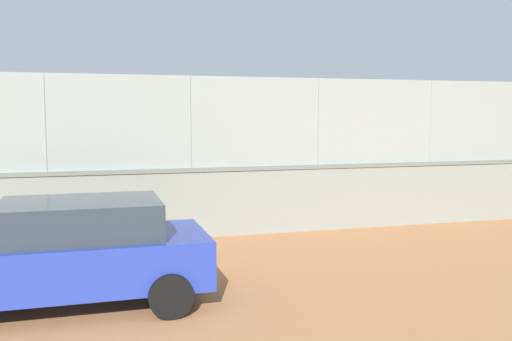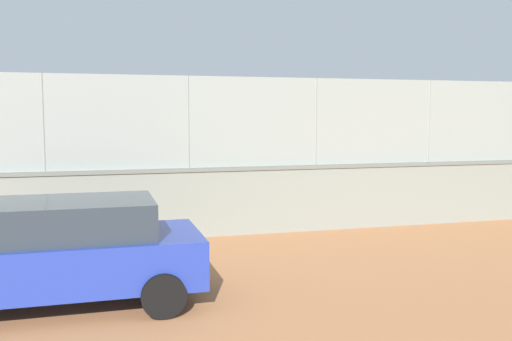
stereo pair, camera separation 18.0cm
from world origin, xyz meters
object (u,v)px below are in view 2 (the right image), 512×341
Objects in this scene: sports_ball at (138,178)px; player_at_service_line at (178,159)px; courtside_bench at (7,213)px; player_near_wall_returning at (376,179)px; parked_car_blue at (65,251)px; player_foreground_swinging at (182,173)px.

player_at_service_line is at bearing -108.36° from sports_ball.
courtside_bench is (5.01, 8.36, -0.56)m from player_at_service_line.
player_near_wall_returning is 9.83m from courtside_bench.
player_near_wall_returning is at bearing -142.02° from parked_car_blue.
courtside_bench is (4.61, 3.71, -0.47)m from player_foreground_swinging.
player_foreground_swinging is at bearing -106.74° from parked_car_blue.
player_near_wall_returning is (-5.19, 3.18, 0.01)m from player_foreground_swinging.
sports_ball is 0.07× the size of courtside_bench.
player_foreground_swinging is 0.99× the size of courtside_bench.
player_near_wall_returning is 10.20m from parked_car_blue.
player_near_wall_returning is at bearing 161.22° from sports_ball.
sports_ball reaches higher than courtside_bench.
player_near_wall_returning is 7.01m from sports_ball.
courtside_bench is (3.16, 2.79, -0.43)m from sports_ball.
player_near_wall_returning is 0.40× the size of parked_car_blue.
player_foreground_swinging reaches higher than sports_ball.
sports_ball is (1.44, 0.92, -0.04)m from player_foreground_swinging.
player_at_service_line reaches higher than parked_car_blue.
player_near_wall_returning is at bearing 148.50° from player_foreground_swinging.
player_near_wall_returning is 9.18m from player_at_service_line.
player_at_service_line is (4.79, -7.83, 0.08)m from player_near_wall_returning.
player_foreground_swinging is 15.07× the size of sports_ball.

